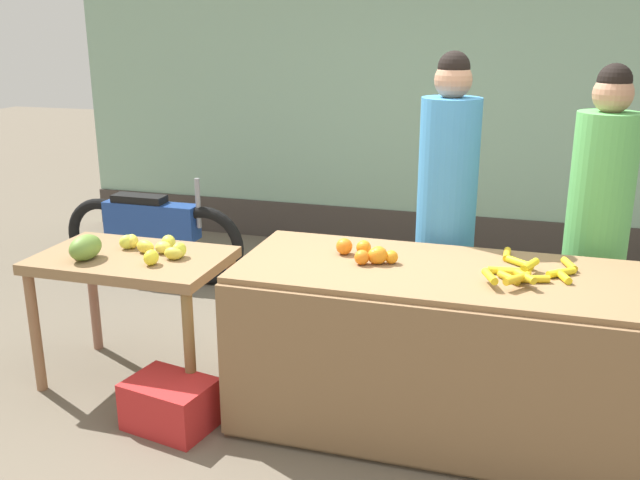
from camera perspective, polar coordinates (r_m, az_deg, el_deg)
name	(u,v)px	position (r m, az deg, el deg)	size (l,w,h in m)	color
ground_plane	(355,411)	(3.96, 2.83, -13.69)	(24.00, 24.00, 0.00)	#665B4C
market_wall_back	(441,89)	(6.47, 9.78, 11.94)	(7.04, 0.23, 3.01)	#8CB299
fruit_stall_counter	(437,350)	(3.68, 9.43, -8.82)	(2.03, 0.87, 0.87)	olive
side_table_wooden	(133,273)	(4.15, -14.93, -2.58)	(1.07, 0.67, 0.78)	olive
banana_bunch_pile	(526,271)	(3.52, 16.38, -2.42)	(0.45, 0.60, 0.07)	gold
orange_pile	(368,253)	(3.61, 3.88, -1.04)	(0.35, 0.23, 0.09)	orange
mango_papaya_pile	(120,248)	(4.09, -15.93, -0.61)	(0.61, 0.48, 0.14)	yellow
vendor_woman_blue_shirt	(446,217)	(4.15, 10.17, 1.86)	(0.34, 0.34, 1.89)	#33333D
vendor_woman_green_shirt	(596,232)	(4.18, 21.51, 0.62)	(0.34, 0.34, 1.84)	#33333D
parked_motorcycle	(152,232)	(5.91, -13.45, 0.64)	(1.60, 0.18, 0.88)	black
produce_crate	(170,404)	(3.85, -12.04, -12.88)	(0.44, 0.32, 0.26)	red
produce_sack	(298,315)	(4.53, -1.78, -6.13)	(0.36, 0.30, 0.49)	tan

